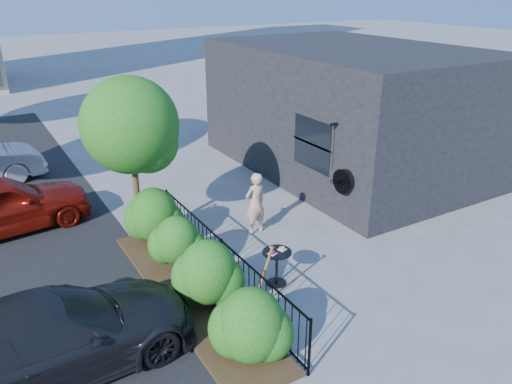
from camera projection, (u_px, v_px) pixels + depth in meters
ground at (283, 266)px, 11.10m from camera, size 120.00×120.00×0.00m
shop_building at (347, 108)px, 16.49m from camera, size 6.22×9.00×4.00m
fence at (222, 262)px, 10.18m from camera, size 0.05×6.05×1.10m
planting_bed at (192, 294)px, 10.05m from camera, size 1.30×6.00×0.08m
shrubs at (193, 262)px, 9.92m from camera, size 1.10×5.60×1.24m
patio_tree at (134, 131)px, 11.16m from camera, size 2.20×2.20×3.94m
cafe_table at (277, 262)px, 10.26m from camera, size 0.61×0.61×0.82m
woman at (255, 203)px, 12.32m from camera, size 0.63×0.46×1.60m
shovel at (261, 284)px, 9.38m from camera, size 0.47×0.18×1.38m
car_red at (0, 206)px, 12.38m from camera, size 4.42×2.21×1.44m
car_darkgrey at (51, 337)px, 7.85m from camera, size 4.79×2.17×1.36m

